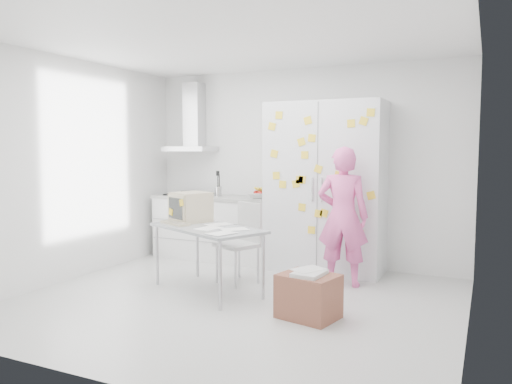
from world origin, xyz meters
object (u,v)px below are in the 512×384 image
at_px(chair, 242,238).
at_px(cardboard_box, 309,295).
at_px(person, 343,216).
at_px(desk, 196,216).

distance_m(chair, cardboard_box, 1.48).
relative_size(person, cardboard_box, 2.70).
relative_size(desk, chair, 1.60).
bearing_deg(cardboard_box, person, 90.83).
relative_size(person, chair, 1.71).
bearing_deg(desk, cardboard_box, 6.70).
xyz_separation_m(desk, cardboard_box, (1.55, -0.50, -0.61)).
bearing_deg(cardboard_box, chair, 142.35).
relative_size(desk, cardboard_box, 2.53).
bearing_deg(chair, person, 41.24).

